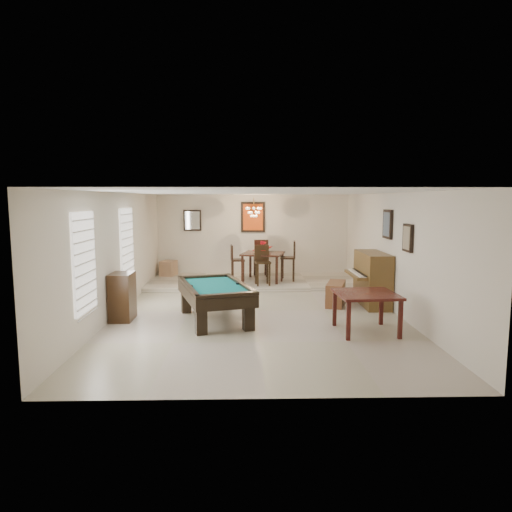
{
  "coord_description": "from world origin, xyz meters",
  "views": [
    {
      "loc": [
        -0.26,
        -9.88,
        2.46
      ],
      "look_at": [
        0.0,
        0.6,
        1.15
      ],
      "focal_mm": 32.0,
      "sensor_mm": 36.0,
      "label": 1
    }
  ],
  "objects_px": {
    "dining_chair_north": "(261,258)",
    "dining_chair_west": "(238,263)",
    "piano_bench": "(336,294)",
    "flower_vase": "(263,245)",
    "upright_piano": "(366,279)",
    "dining_table": "(263,265)",
    "square_table": "(366,312)",
    "dining_chair_east": "(288,261)",
    "pool_table": "(215,303)",
    "apothecary_chest": "(122,297)",
    "dining_chair_south": "(263,265)",
    "corner_bench": "(169,268)",
    "chandelier": "(254,208)"
  },
  "relations": [
    {
      "from": "upright_piano",
      "to": "dining_chair_north",
      "type": "distance_m",
      "value": 4.09
    },
    {
      "from": "square_table",
      "to": "dining_chair_west",
      "type": "relative_size",
      "value": 1.04
    },
    {
      "from": "pool_table",
      "to": "dining_chair_north",
      "type": "relative_size",
      "value": 1.91
    },
    {
      "from": "apothecary_chest",
      "to": "square_table",
      "type": "bearing_deg",
      "value": -11.57
    },
    {
      "from": "dining_chair_west",
      "to": "square_table",
      "type": "bearing_deg",
      "value": -158.55
    },
    {
      "from": "flower_vase",
      "to": "dining_chair_north",
      "type": "height_order",
      "value": "flower_vase"
    },
    {
      "from": "apothecary_chest",
      "to": "dining_chair_west",
      "type": "height_order",
      "value": "dining_chair_west"
    },
    {
      "from": "dining_table",
      "to": "dining_chair_north",
      "type": "bearing_deg",
      "value": 93.39
    },
    {
      "from": "pool_table",
      "to": "dining_table",
      "type": "bearing_deg",
      "value": 57.51
    },
    {
      "from": "dining_chair_north",
      "to": "dining_chair_west",
      "type": "height_order",
      "value": "dining_chair_north"
    },
    {
      "from": "upright_piano",
      "to": "dining_chair_east",
      "type": "relative_size",
      "value": 1.29
    },
    {
      "from": "dining_table",
      "to": "chandelier",
      "type": "bearing_deg",
      "value": 163.82
    },
    {
      "from": "dining_table",
      "to": "corner_bench",
      "type": "bearing_deg",
      "value": 161.87
    },
    {
      "from": "apothecary_chest",
      "to": "pool_table",
      "type": "bearing_deg",
      "value": -3.09
    },
    {
      "from": "apothecary_chest",
      "to": "dining_chair_south",
      "type": "height_order",
      "value": "dining_chair_south"
    },
    {
      "from": "dining_chair_south",
      "to": "chandelier",
      "type": "xyz_separation_m",
      "value": [
        -0.23,
        0.78,
        1.54
      ]
    },
    {
      "from": "square_table",
      "to": "dining_chair_north",
      "type": "xyz_separation_m",
      "value": [
        -1.77,
        5.53,
        0.32
      ]
    },
    {
      "from": "pool_table",
      "to": "flower_vase",
      "type": "relative_size",
      "value": 9.64
    },
    {
      "from": "piano_bench",
      "to": "flower_vase",
      "type": "distance_m",
      "value": 3.18
    },
    {
      "from": "dining_chair_south",
      "to": "dining_table",
      "type": "bearing_deg",
      "value": 79.74
    },
    {
      "from": "apothecary_chest",
      "to": "dining_table",
      "type": "height_order",
      "value": "dining_table"
    },
    {
      "from": "upright_piano",
      "to": "flower_vase",
      "type": "relative_size",
      "value": 6.59
    },
    {
      "from": "square_table",
      "to": "piano_bench",
      "type": "xyz_separation_m",
      "value": [
        -0.12,
        2.2,
        -0.11
      ]
    },
    {
      "from": "dining_chair_east",
      "to": "chandelier",
      "type": "relative_size",
      "value": 1.91
    },
    {
      "from": "flower_vase",
      "to": "corner_bench",
      "type": "height_order",
      "value": "flower_vase"
    },
    {
      "from": "piano_bench",
      "to": "dining_table",
      "type": "bearing_deg",
      "value": 121.62
    },
    {
      "from": "dining_table",
      "to": "dining_chair_west",
      "type": "relative_size",
      "value": 1.09
    },
    {
      "from": "pool_table",
      "to": "chandelier",
      "type": "xyz_separation_m",
      "value": [
        0.87,
        4.0,
        1.84
      ]
    },
    {
      "from": "flower_vase",
      "to": "dining_table",
      "type": "bearing_deg",
      "value": 0.0
    },
    {
      "from": "piano_bench",
      "to": "dining_table",
      "type": "distance_m",
      "value": 3.07
    },
    {
      "from": "dining_table",
      "to": "dining_chair_east",
      "type": "bearing_deg",
      "value": -2.03
    },
    {
      "from": "pool_table",
      "to": "apothecary_chest",
      "type": "height_order",
      "value": "apothecary_chest"
    },
    {
      "from": "dining_chair_south",
      "to": "dining_chair_west",
      "type": "distance_m",
      "value": 0.99
    },
    {
      "from": "dining_chair_north",
      "to": "dining_chair_west",
      "type": "bearing_deg",
      "value": 42.44
    },
    {
      "from": "piano_bench",
      "to": "flower_vase",
      "type": "height_order",
      "value": "flower_vase"
    },
    {
      "from": "piano_bench",
      "to": "dining_table",
      "type": "relative_size",
      "value": 0.85
    },
    {
      "from": "dining_table",
      "to": "corner_bench",
      "type": "distance_m",
      "value": 3.04
    },
    {
      "from": "pool_table",
      "to": "dining_chair_east",
      "type": "distance_m",
      "value": 4.33
    },
    {
      "from": "dining_table",
      "to": "flower_vase",
      "type": "relative_size",
      "value": 5.0
    },
    {
      "from": "dining_chair_south",
      "to": "piano_bench",
      "type": "bearing_deg",
      "value": -56.65
    },
    {
      "from": "upright_piano",
      "to": "dining_chair_west",
      "type": "bearing_deg",
      "value": 139.14
    },
    {
      "from": "flower_vase",
      "to": "dining_chair_east",
      "type": "relative_size",
      "value": 0.2
    },
    {
      "from": "square_table",
      "to": "dining_chair_north",
      "type": "bearing_deg",
      "value": 107.73
    },
    {
      "from": "piano_bench",
      "to": "chandelier",
      "type": "bearing_deg",
      "value": 124.84
    },
    {
      "from": "apothecary_chest",
      "to": "dining_chair_north",
      "type": "bearing_deg",
      "value": 56.79
    },
    {
      "from": "piano_bench",
      "to": "flower_vase",
      "type": "relative_size",
      "value": 4.25
    },
    {
      "from": "dining_table",
      "to": "dining_chair_north",
      "type": "relative_size",
      "value": 0.99
    },
    {
      "from": "dining_table",
      "to": "apothecary_chest",
      "type": "bearing_deg",
      "value": -128.35
    },
    {
      "from": "piano_bench",
      "to": "dining_chair_east",
      "type": "relative_size",
      "value": 0.83
    },
    {
      "from": "corner_bench",
      "to": "dining_table",
      "type": "bearing_deg",
      "value": -18.13
    }
  ]
}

